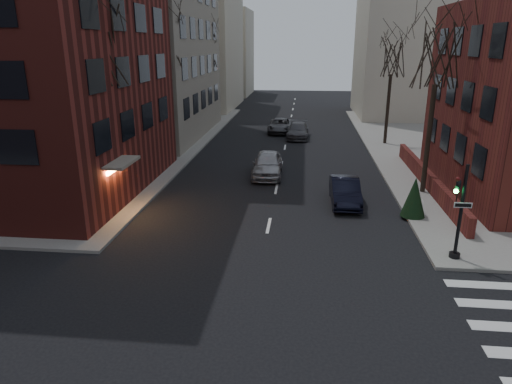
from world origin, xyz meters
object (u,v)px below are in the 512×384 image
Objects in this scene: traffic_signal at (458,218)px; sandwich_board at (420,208)px; parked_sedan at (345,191)px; car_lane_far at (280,126)px; car_lane_silver at (267,164)px; tree_left_c at (206,49)px; tree_right_a at (439,55)px; streetlamp_far at (217,85)px; tree_right_b at (392,56)px; evergreen_shrub at (414,197)px; streetlamp_near at (163,110)px; car_lane_gray at (298,131)px; tree_left_b at (167,39)px; tree_left_a at (98,47)px.

traffic_signal is 4.86× the size of sandwich_board.
car_lane_far is (-4.80, 21.15, -0.03)m from parked_sedan.
tree_left_c is at bearing 111.32° from car_lane_silver.
streetlamp_far is at bearing 125.31° from tree_right_a.
tree_right_b is 20.01m from streetlamp_far.
evergreen_shrub is at bearing -61.26° from streetlamp_far.
car_lane_silver is 5.95× the size of sandwich_board.
sandwich_board is (-0.25, 4.79, -1.35)m from traffic_signal.
streetlamp_near is 20.00m from streetlamp_far.
parked_sedan is 18.70m from car_lane_gray.
tree_right_a is (0.86, 9.01, 6.12)m from traffic_signal.
sandwich_board is (16.49, -12.21, -8.35)m from tree_left_b.
tree_right_b is 4.44× the size of evergreen_shrub.
car_lane_far is (7.40, 14.89, -3.55)m from streetlamp_near.
car_lane_far is 24.62m from sandwich_board.
tree_left_b is at bearing 134.54° from traffic_signal.
streetlamp_far is 22.62m from car_lane_silver.
streetlamp_far is 3.04× the size of evergreen_shrub.
tree_right_b reaches higher than parked_sedan.
tree_right_b is 1.46× the size of streetlamp_far.
tree_left_b is 2.21× the size of car_lane_gray.
traffic_signal is 23.71m from tree_right_b.
traffic_signal is 0.44× the size of tree_right_b.
car_lane_silver is at bearing -89.27° from car_lane_far.
parked_sedan is at bearing 120.28° from traffic_signal.
streetlamp_near is (0.60, -18.00, -3.79)m from tree_left_c.
tree_left_a is 15.06m from parked_sedan.
tree_left_b is 15.82m from car_lane_far.
tree_right_a reaches higher than car_lane_far.
parked_sedan is 4.17m from sandwich_board.
car_lane_silver is (8.00, 6.90, -7.64)m from tree_left_a.
tree_right_a is 8.20m from evergreen_shrub.
car_lane_far is at bearing 53.71° from tree_left_b.
streetlamp_near is at bearing -115.69° from car_lane_far.
streetlamp_far is (0.60, 16.00, -4.68)m from tree_left_b.
tree_left_b is 15.20m from car_lane_gray.
tree_left_c is at bearing 121.51° from evergreen_shrub.
traffic_signal is at bearing -73.37° from car_lane_gray.
streetlamp_near is at bearing 152.10° from parked_sedan.
traffic_signal is at bearing -55.12° from car_lane_silver.
evergreen_shrub is (-0.39, -0.05, 0.62)m from sandwich_board.
parked_sedan is 7.05m from car_lane_silver.
tree_left_c reaches higher than car_lane_silver.
tree_left_a reaches higher than tree_left_c.
tree_left_a reaches higher than traffic_signal.
tree_left_a is at bearing -90.00° from tree_left_b.
tree_right_b is 1.87× the size of car_lane_silver.
car_lane_far is at bearing 125.41° from car_lane_gray.
tree_left_b is 1.72× the size of streetlamp_far.
tree_left_b reaches higher than sandwich_board.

